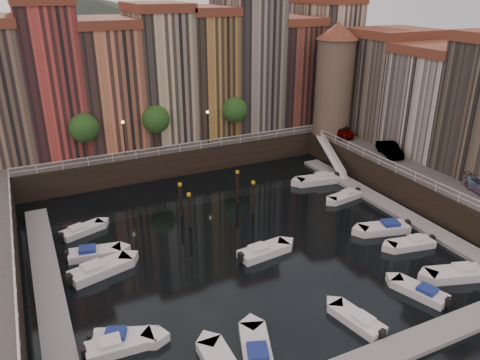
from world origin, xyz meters
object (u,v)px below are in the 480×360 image
boat_left_1 (123,339)px  boat_left_2 (99,270)px  boat_left_0 (118,345)px  gangway (332,155)px  mooring_pilings (216,199)px  corner_tower (335,78)px  car_a (341,130)px  car_b (390,150)px

boat_left_1 → boat_left_2: bearing=111.6°
boat_left_0 → boat_left_2: boat_left_2 is taller
boat_left_1 → gangway: bearing=54.5°
mooring_pilings → boat_left_1: bearing=-131.3°
boat_left_0 → boat_left_1: size_ratio=1.00×
gangway → boat_left_0: 35.70m
boat_left_1 → boat_left_2: boat_left_2 is taller
gangway → mooring_pilings: gangway is taller
boat_left_0 → boat_left_1: bearing=48.6°
corner_tower → boat_left_1: size_ratio=3.12×
car_a → car_b: 8.39m
corner_tower → car_a: bearing=-78.2°
corner_tower → gangway: 9.86m
boat_left_2 → car_a: car_a is taller
boat_left_0 → car_b: size_ratio=1.00×
corner_tower → car_b: 11.97m
corner_tower → car_b: corner_tower is taller
corner_tower → gangway: size_ratio=1.66×
mooring_pilings → car_b: car_b is taller
boat_left_0 → car_b: car_b is taller
boat_left_2 → car_b: car_b is taller
corner_tower → boat_left_1: corner_tower is taller
gangway → boat_left_1: bearing=-147.3°
boat_left_0 → boat_left_2: 8.91m
boat_left_1 → car_b: car_b is taller
gangway → car_b: 6.92m
mooring_pilings → car_a: size_ratio=1.49×
gangway → boat_left_1: (-29.53, -18.92, -1.58)m
car_a → boat_left_0: bearing=-137.5°
boat_left_1 → corner_tower: bearing=57.7°
mooring_pilings → car_b: size_ratio=1.57×
gangway → car_b: (3.75, -5.53, 1.81)m
boat_left_2 → corner_tower: bearing=9.5°
corner_tower → boat_left_0: size_ratio=3.14×
corner_tower → mooring_pilings: 23.86m
boat_left_0 → car_a: size_ratio=0.95×
mooring_pilings → boat_left_1: mooring_pilings is taller
car_a → boat_left_2: bearing=-149.1°
boat_left_2 → gangway: bearing=4.2°
corner_tower → boat_left_0: (-32.86, -23.86, -9.86)m
car_a → gangway: bearing=-130.0°
mooring_pilings → boat_left_0: mooring_pilings is taller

